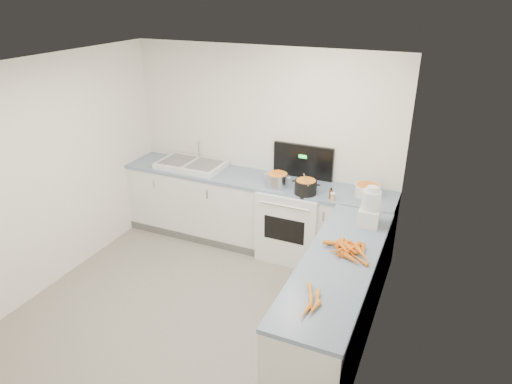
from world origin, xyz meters
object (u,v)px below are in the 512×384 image
at_px(extract_bottle, 331,194).
at_px(stove, 293,220).
at_px(mixing_bowl, 367,190).
at_px(food_processor, 370,208).
at_px(steel_pot, 277,181).
at_px(black_pot, 306,188).
at_px(spice_jar, 333,197).
at_px(sink, 191,165).

bearing_deg(extract_bottle, stove, 159.64).
relative_size(mixing_bowl, food_processor, 0.68).
xyz_separation_m(steel_pot, black_pot, (0.37, -0.05, -0.00)).
xyz_separation_m(black_pot, mixing_bowl, (0.66, 0.23, -0.01)).
distance_m(steel_pot, spice_jar, 0.71).
height_order(stove, mixing_bowl, stove).
height_order(stove, sink, stove).
bearing_deg(mixing_bowl, steel_pot, -170.02).
bearing_deg(mixing_bowl, black_pot, -160.78).
xyz_separation_m(sink, black_pot, (1.64, -0.19, 0.03)).
distance_m(sink, black_pot, 1.65).
relative_size(stove, black_pot, 5.33).
bearing_deg(food_processor, mixing_bowl, 102.68).
bearing_deg(spice_jar, sink, 172.83).
relative_size(stove, food_processor, 3.31).
relative_size(steel_pot, mixing_bowl, 0.91).
height_order(black_pot, extract_bottle, black_pot).
xyz_separation_m(stove, spice_jar, (0.53, -0.23, 0.50)).
bearing_deg(steel_pot, stove, 34.18).
distance_m(stove, black_pot, 0.59).
height_order(mixing_bowl, spice_jar, mixing_bowl).
relative_size(stove, sink, 1.58).
bearing_deg(spice_jar, steel_pot, 170.94).
height_order(steel_pot, extract_bottle, steel_pot).
relative_size(stove, spice_jar, 17.41).
height_order(steel_pot, food_processor, food_processor).
bearing_deg(sink, spice_jar, -7.17).
relative_size(black_pot, spice_jar, 3.27).
distance_m(steel_pot, extract_bottle, 0.67).
height_order(spice_jar, food_processor, food_processor).
xyz_separation_m(sink, mixing_bowl, (2.30, 0.04, 0.03)).
xyz_separation_m(stove, mixing_bowl, (0.85, 0.06, 0.53)).
bearing_deg(mixing_bowl, food_processor, -77.32).
height_order(steel_pot, spice_jar, steel_pot).
relative_size(sink, food_processor, 2.09).
bearing_deg(food_processor, black_pot, 150.89).
xyz_separation_m(sink, food_processor, (2.45, -0.64, 0.14)).
xyz_separation_m(sink, steel_pot, (1.27, -0.14, 0.04)).
distance_m(black_pot, mixing_bowl, 0.70).
distance_m(black_pot, extract_bottle, 0.30).
distance_m(stove, steel_pot, 0.58).
distance_m(mixing_bowl, extract_bottle, 0.43).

